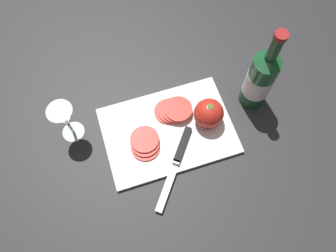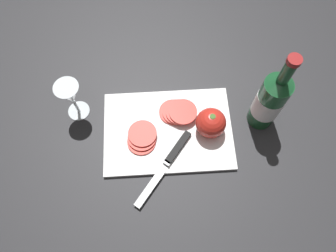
{
  "view_description": "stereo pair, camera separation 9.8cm",
  "coord_description": "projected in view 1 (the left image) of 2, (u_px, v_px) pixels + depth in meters",
  "views": [
    {
      "loc": [
        0.2,
        0.34,
        0.95
      ],
      "look_at": [
        0.08,
        -0.04,
        0.04
      ],
      "focal_mm": 35.0,
      "sensor_mm": 36.0,
      "label": 1
    },
    {
      "loc": [
        0.1,
        0.36,
        0.95
      ],
      "look_at": [
        0.08,
        -0.04,
        0.04
      ],
      "focal_mm": 35.0,
      "sensor_mm": 36.0,
      "label": 2
    }
  ],
  "objects": [
    {
      "name": "whole_tomato",
      "position": [
        209.0,
        113.0,
        0.98
      ],
      "size": [
        0.09,
        0.09,
        0.09
      ],
      "color": "red",
      "rests_on": "cutting_board"
    },
    {
      "name": "wine_bottle",
      "position": [
        260.0,
        80.0,
        0.96
      ],
      "size": [
        0.08,
        0.08,
        0.32
      ],
      "color": "#194C28",
      "rests_on": "ground_plane"
    },
    {
      "name": "tomato_slice_stack_far",
      "position": [
        145.0,
        143.0,
        0.98
      ],
      "size": [
        0.09,
        0.11,
        0.02
      ],
      "color": "red",
      "rests_on": "cutting_board"
    },
    {
      "name": "cutting_board",
      "position": [
        168.0,
        131.0,
        1.02
      ],
      "size": [
        0.4,
        0.28,
        0.01
      ],
      "color": "white",
      "rests_on": "ground_plane"
    },
    {
      "name": "tomato_slice_stack_near",
      "position": [
        173.0,
        110.0,
        1.03
      ],
      "size": [
        0.12,
        0.1,
        0.02
      ],
      "color": "red",
      "rests_on": "cutting_board"
    },
    {
      "name": "wine_glass",
      "position": [
        64.0,
        118.0,
        0.93
      ],
      "size": [
        0.07,
        0.07,
        0.15
      ],
      "color": "silver",
      "rests_on": "ground_plane"
    },
    {
      "name": "knife",
      "position": [
        180.0,
        152.0,
        0.98
      ],
      "size": [
        0.18,
        0.23,
        0.01
      ],
      "rotation": [
        0.0,
        0.0,
        0.92
      ],
      "color": "silver",
      "rests_on": "cutting_board"
    },
    {
      "name": "ground_plane",
      "position": [
        195.0,
        134.0,
        1.02
      ],
      "size": [
        3.0,
        3.0,
        0.0
      ],
      "primitive_type": "plane",
      "color": "#28282B"
    }
  ]
}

